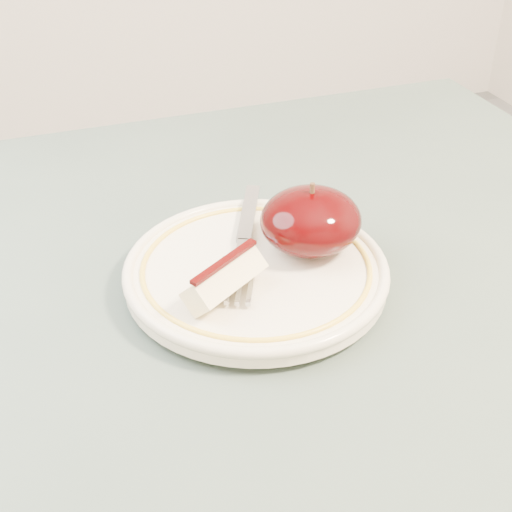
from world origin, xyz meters
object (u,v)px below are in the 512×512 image
object	(u,v)px
table	(238,471)
apple_half	(311,220)
plate	(256,271)
fork	(243,242)

from	to	relation	value
table	apple_half	distance (m)	0.20
apple_half	plate	bearing A→B (deg)	-167.25
table	fork	bearing A→B (deg)	69.08
apple_half	table	bearing A→B (deg)	-131.92
table	fork	size ratio (longest dim) A/B	5.43
apple_half	fork	xyz separation A→B (m)	(-0.05, 0.02, -0.02)
plate	fork	xyz separation A→B (m)	(-0.00, 0.03, 0.01)
plate	fork	distance (m)	0.03
table	apple_half	bearing A→B (deg)	48.08
plate	fork	size ratio (longest dim) A/B	1.25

